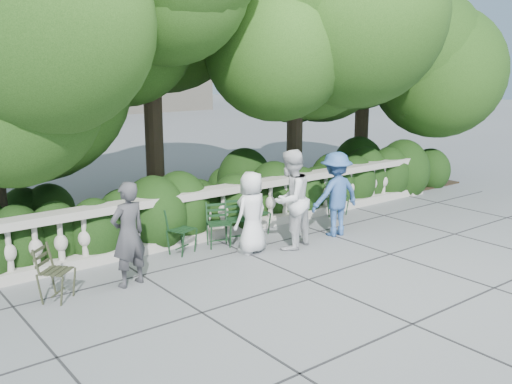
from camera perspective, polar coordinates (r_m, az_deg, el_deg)
ground at (r=10.19m, az=3.48°, el=-6.48°), size 90.00×90.00×0.00m
balustrade at (r=11.40m, az=-2.47°, el=-1.81°), size 12.00×0.44×1.00m
shrub_hedge at (r=12.49m, az=-5.65°, el=-2.87°), size 15.00×2.60×1.70m
tree_canopy at (r=12.58m, az=-3.81°, el=15.51°), size 15.04×6.52×6.78m
chair_b at (r=10.61m, az=-3.55°, el=-5.70°), size 0.58×0.61×0.84m
chair_c at (r=10.85m, az=-1.63°, el=-5.24°), size 0.58×0.61×0.84m
chair_d at (r=10.35m, az=-6.76°, el=-6.23°), size 0.58×0.60×0.84m
chair_e at (r=11.33m, az=0.63°, el=-4.45°), size 0.51×0.55×0.84m
chair_f at (r=12.88m, az=8.78°, el=-2.48°), size 0.61×0.63×0.84m
chair_weathered at (r=8.81m, az=-18.32°, el=-10.30°), size 0.65×0.65×0.84m
person_businessman at (r=10.21m, az=-0.44°, el=-2.06°), size 0.81×0.61×1.49m
person_woman_grey at (r=8.89m, az=-12.65°, el=-4.15°), size 0.66×0.49×1.63m
person_casual_man at (r=10.43m, az=3.47°, el=-0.77°), size 1.06×0.94×1.84m
person_older_blue at (r=11.32m, az=7.97°, el=-0.21°), size 1.13×0.72×1.67m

